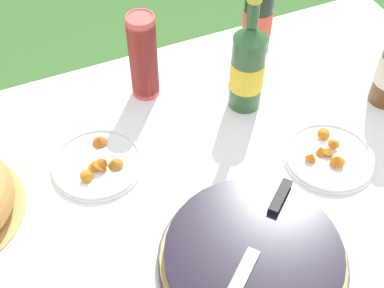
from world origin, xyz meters
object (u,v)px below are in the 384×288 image
(cider_bottle_green, at_px, (248,67))
(snack_plate_right, at_px, (329,156))
(berry_tart, at_px, (253,258))
(snack_plate_far, at_px, (98,163))
(juice_bottle_red, at_px, (258,14))
(serving_knife, at_px, (260,238))
(cup_stack, at_px, (143,57))

(cider_bottle_green, xyz_separation_m, snack_plate_right, (0.10, -0.25, -0.11))
(berry_tart, height_order, snack_plate_far, berry_tart)
(juice_bottle_red, distance_m, snack_plate_far, 0.60)
(berry_tart, relative_size, snack_plate_right, 1.79)
(cider_bottle_green, bearing_deg, snack_plate_far, -172.51)
(snack_plate_far, bearing_deg, serving_knife, -56.21)
(juice_bottle_red, bearing_deg, berry_tart, -117.99)
(berry_tart, relative_size, juice_bottle_red, 1.23)
(berry_tart, xyz_separation_m, snack_plate_far, (-0.21, 0.37, -0.02))
(juice_bottle_red, xyz_separation_m, snack_plate_far, (-0.54, -0.24, -0.11))
(serving_knife, bearing_deg, cider_bottle_green, -152.93)
(berry_tart, distance_m, snack_plate_right, 0.35)
(serving_knife, height_order, juice_bottle_red, juice_bottle_red)
(juice_bottle_red, bearing_deg, cup_stack, -172.10)
(berry_tart, bearing_deg, juice_bottle_red, 62.01)
(cup_stack, bearing_deg, serving_knife, -85.21)
(cup_stack, distance_m, cider_bottle_green, 0.26)
(juice_bottle_red, distance_m, snack_plate_right, 0.45)
(snack_plate_right, distance_m, snack_plate_far, 0.55)
(berry_tart, distance_m, snack_plate_far, 0.43)
(serving_knife, xyz_separation_m, snack_plate_far, (-0.24, 0.35, -0.05))
(berry_tart, height_order, cider_bottle_green, cider_bottle_green)
(serving_knife, xyz_separation_m, snack_plate_right, (0.28, 0.16, -0.05))
(cup_stack, relative_size, cider_bottle_green, 0.73)
(berry_tart, xyz_separation_m, serving_knife, (0.02, 0.02, 0.04))
(juice_bottle_red, xyz_separation_m, snack_plate_right, (-0.03, -0.44, -0.11))
(snack_plate_far, bearing_deg, snack_plate_right, -20.84)
(berry_tart, height_order, juice_bottle_red, juice_bottle_red)
(berry_tart, bearing_deg, serving_knife, 39.70)
(berry_tart, height_order, serving_knife, serving_knife)
(serving_knife, xyz_separation_m, cider_bottle_green, (0.18, 0.41, 0.06))
(serving_knife, distance_m, snack_plate_right, 0.32)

